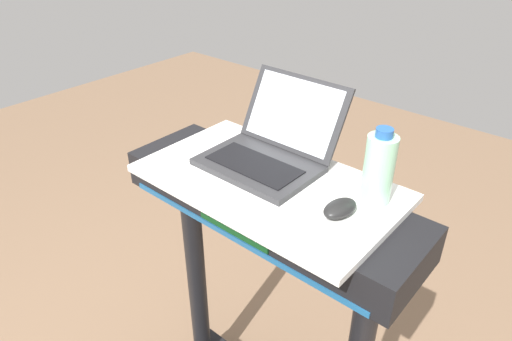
# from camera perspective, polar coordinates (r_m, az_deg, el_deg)

# --- Properties ---
(desk_board) EXTENTS (0.71, 0.41, 0.02)m
(desk_board) POSITION_cam_1_polar(r_m,az_deg,el_deg) (1.27, 1.47, -1.45)
(desk_board) COLOR white
(desk_board) RESTS_ON treadmill_base
(laptop) EXTENTS (0.33, 0.33, 0.22)m
(laptop) POSITION_cam_1_polar(r_m,az_deg,el_deg) (1.33, 1.72, 2.87)
(laptop) COLOR #2D2D30
(laptop) RESTS_ON desk_board
(computer_mouse) EXTENTS (0.07, 0.11, 0.03)m
(computer_mouse) POSITION_cam_1_polar(r_m,az_deg,el_deg) (1.14, 10.32, -4.60)
(computer_mouse) COLOR black
(computer_mouse) RESTS_ON desk_board
(water_bottle) EXTENTS (0.08, 0.08, 0.20)m
(water_bottle) POSITION_cam_1_polar(r_m,az_deg,el_deg) (1.17, 14.93, 0.25)
(water_bottle) COLOR #9EDBB2
(water_bottle) RESTS_ON desk_board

